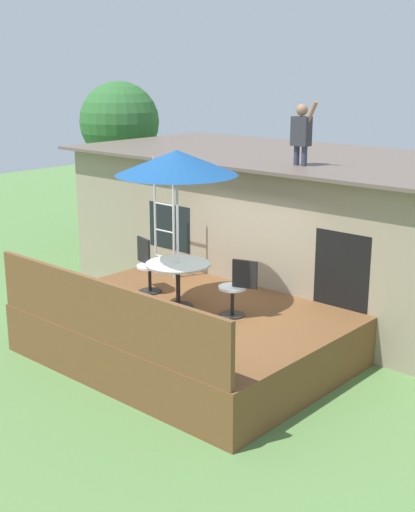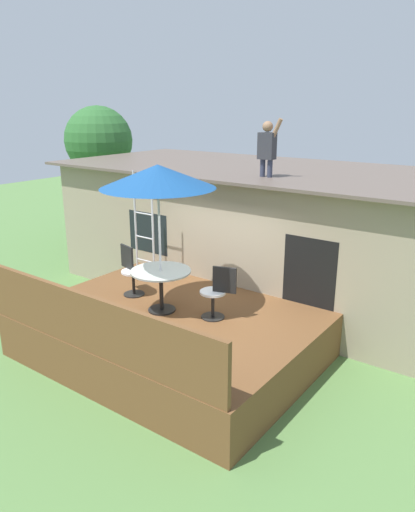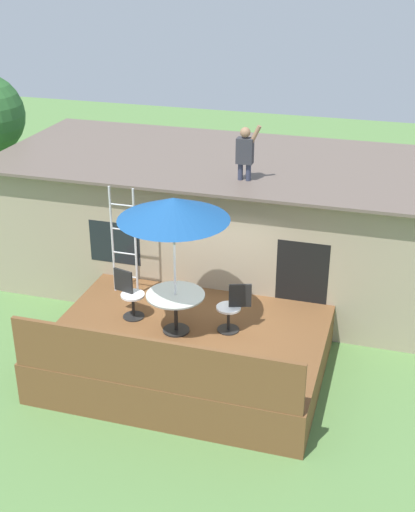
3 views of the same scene
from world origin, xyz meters
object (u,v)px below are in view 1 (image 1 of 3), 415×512
Objects in this scene: person_figure at (302,130)px; patio_chair_right at (237,288)px; step_ladder at (164,218)px; patio_umbrella at (177,163)px; patio_table at (178,273)px; backyard_tree at (119,124)px; patio_chair_left at (148,266)px.

person_figure reaches higher than patio_chair_right.
person_figure is at bearing 33.05° from step_ladder.
patio_umbrella is 2.14m from patio_chair_right.
person_figure is at bearing -99.19° from patio_chair_right.
person_figure is 3.12m from patio_chair_right.
step_ladder reaches higher than patio_chair_right.
patio_table is 3.30m from person_figure.
step_ladder is at bearing -34.18° from backyard_tree.
patio_chair_right is 9.00m from backyard_tree.
patio_umbrella is at bearing -38.08° from step_ladder.
person_figure is 7.65m from backyard_tree.
patio_table is 1.02m from patio_chair_right.
step_ladder is at bearing -146.95° from person_figure.
patio_chair_left is 0.22× the size of backyard_tree.
step_ladder is at bearing -36.82° from patio_chair_right.
patio_chair_left is at bearing -126.40° from person_figure.
person_figure is (0.62, 2.45, 2.13)m from patio_table.
patio_umbrella is 2.29× the size of person_figure.
patio_umbrella reaches higher than patio_chair_left.
patio_chair_left is 1.00× the size of patio_chair_right.
patio_chair_left is (-1.61, -2.18, -2.26)m from person_figure.
patio_umbrella is 0.60× the size of backyard_tree.
patio_chair_right is (0.96, 0.32, -1.89)m from patio_umbrella.
patio_umbrella is (0.00, 0.00, 1.76)m from patio_table.
step_ladder reaches higher than patio_chair_left.
patio_umbrella is 1.15× the size of step_ladder.
backyard_tree is at bearing 144.95° from patio_umbrella.
step_ladder is 2.39× the size of patio_chair_left.
patio_umbrella is at bearing 0.00° from patio_chair_right.
backyard_tree reaches higher than step_ladder.
backyard_tree is at bearing 162.94° from person_figure.
step_ladder is 2.93m from person_figure.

